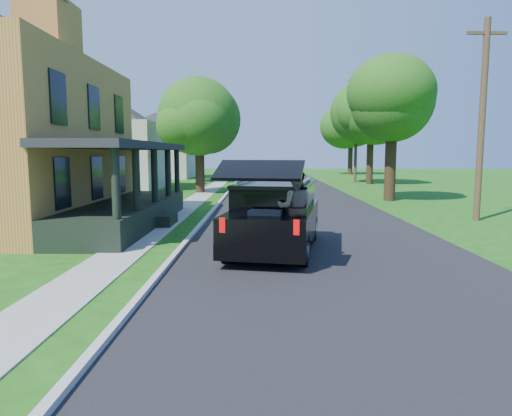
{
  "coord_description": "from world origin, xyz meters",
  "views": [
    {
      "loc": [
        -1.79,
        -11.11,
        2.73
      ],
      "look_at": [
        -1.94,
        3.0,
        1.03
      ],
      "focal_mm": 32.0,
      "sensor_mm": 36.0,
      "label": 1
    }
  ],
  "objects_px": {
    "tree_right_near": "(391,102)",
    "utility_pole_near": "(482,118)",
    "black_suv": "(275,216)",
    "skateboarder": "(295,208)"
  },
  "relations": [
    {
      "from": "black_suv",
      "to": "tree_right_near",
      "type": "xyz_separation_m",
      "value": [
        6.97,
        13.7,
        4.63
      ]
    },
    {
      "from": "black_suv",
      "to": "utility_pole_near",
      "type": "distance_m",
      "value": 10.71
    },
    {
      "from": "skateboarder",
      "to": "tree_right_near",
      "type": "distance_m",
      "value": 17.17
    },
    {
      "from": "tree_right_near",
      "to": "utility_pole_near",
      "type": "distance_m",
      "value": 8.09
    },
    {
      "from": "skateboarder",
      "to": "tree_right_near",
      "type": "relative_size",
      "value": 0.22
    },
    {
      "from": "utility_pole_near",
      "to": "skateboarder",
      "type": "bearing_deg",
      "value": -138.56
    },
    {
      "from": "skateboarder",
      "to": "tree_right_near",
      "type": "height_order",
      "value": "tree_right_near"
    },
    {
      "from": "tree_right_near",
      "to": "utility_pole_near",
      "type": "xyz_separation_m",
      "value": [
        1.42,
        -7.83,
        -1.5
      ]
    },
    {
      "from": "black_suv",
      "to": "tree_right_near",
      "type": "height_order",
      "value": "tree_right_near"
    },
    {
      "from": "black_suv",
      "to": "tree_right_near",
      "type": "relative_size",
      "value": 0.69
    }
  ]
}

